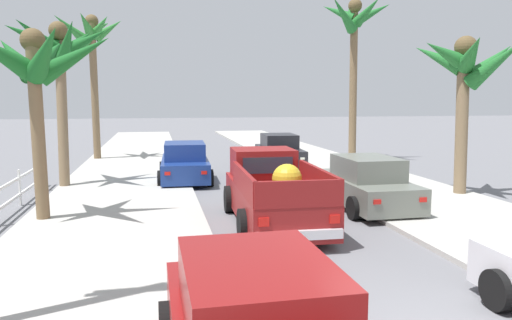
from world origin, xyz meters
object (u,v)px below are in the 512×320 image
Objects in this scene: car_left_mid at (185,163)px; palm_tree_right_fore at (354,32)px; palm_tree_right_back at (37,65)px; car_left_far at (279,151)px; pickup_truck at (273,193)px; palm_tree_left_fore at (468,68)px; palm_tree_right_mid at (58,52)px; car_right_near at (366,184)px; palm_tree_left_back at (90,40)px.

palm_tree_right_fore is at bearing 27.20° from car_left_mid.
car_left_far is at bearing 47.42° from palm_tree_right_back.
pickup_truck is 8.01m from palm_tree_left_fore.
palm_tree_right_mid is at bearing 162.20° from palm_tree_left_fore.
palm_tree_right_fore reaches higher than pickup_truck.
car_left_far is 9.94m from palm_tree_left_fore.
pickup_truck reaches higher than car_right_near.
palm_tree_left_back reaches higher than palm_tree_right_back.
palm_tree_right_fore is 14.33m from palm_tree_right_mid.
palm_tree_right_fore is (3.92, 10.35, 5.88)m from car_right_near.
palm_tree_right_back is (-5.78, 0.99, 3.25)m from pickup_truck.
palm_tree_left_back is (-8.98, 3.91, 5.49)m from car_left_far.
palm_tree_left_back is at bearing 113.07° from pickup_truck.
pickup_truck is at bearing -160.80° from car_right_near.
palm_tree_right_fore is 1.38× the size of palm_tree_right_mid.
pickup_truck is 14.61m from palm_tree_right_fore.
car_left_mid is at bearing 105.15° from pickup_truck.
pickup_truck is 1.24× the size of car_right_near.
palm_tree_left_fore is 0.63× the size of palm_tree_right_fore.
palm_tree_left_fore is 18.04m from palm_tree_left_back.
pickup_truck is at bearing -9.72° from palm_tree_right_back.
palm_tree_right_fore is at bearing 89.65° from palm_tree_left_fore.
palm_tree_right_back is (0.32, -13.34, -2.17)m from palm_tree_left_back.
palm_tree_left_fore reaches higher than car_left_mid.
car_left_far is at bearing 115.95° from palm_tree_left_fore.
palm_tree_left_back is (-6.10, 14.33, 5.42)m from pickup_truck.
car_left_far is at bearing 74.55° from pickup_truck.
palm_tree_left_fore is (8.81, -4.82, 3.48)m from car_left_mid.
palm_tree_left_back is at bearing 89.01° from palm_tree_right_mid.
car_left_far is (4.74, 3.55, 0.00)m from car_left_mid.
palm_tree_left_back is (0.14, 8.05, 1.35)m from palm_tree_right_mid.
palm_tree_left_fore is (4.08, -8.37, 3.48)m from car_left_far.
car_left_mid is (-1.86, 6.87, -0.08)m from pickup_truck.
palm_tree_left_back is at bearing 124.77° from car_right_near.
palm_tree_right_mid is 5.37m from palm_tree_right_back.
palm_tree_left_fore is at bearing -90.35° from palm_tree_right_fore.
car_left_far is 0.83× the size of palm_tree_left_fore.
palm_tree_left_fore is at bearing -28.69° from car_left_mid.
palm_tree_left_back is (-4.24, 7.46, 5.49)m from car_left_mid.
car_left_mid is 1.00× the size of car_left_far.
car_left_mid is at bearing -60.37° from palm_tree_left_back.
palm_tree_left_fore reaches higher than car_left_far.
pickup_truck is 1.22× the size of car_left_far.
car_right_near is 5.29m from palm_tree_left_fore.
car_left_mid is 0.86× the size of palm_tree_right_back.
car_right_near is 12.53m from palm_tree_right_fore.
palm_tree_right_mid is at bearing 134.84° from pickup_truck.
palm_tree_right_mid is 8.16m from palm_tree_left_back.
palm_tree_left_fore is 0.88× the size of palm_tree_right_mid.
car_left_far is at bearing -166.28° from palm_tree_right_fore.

